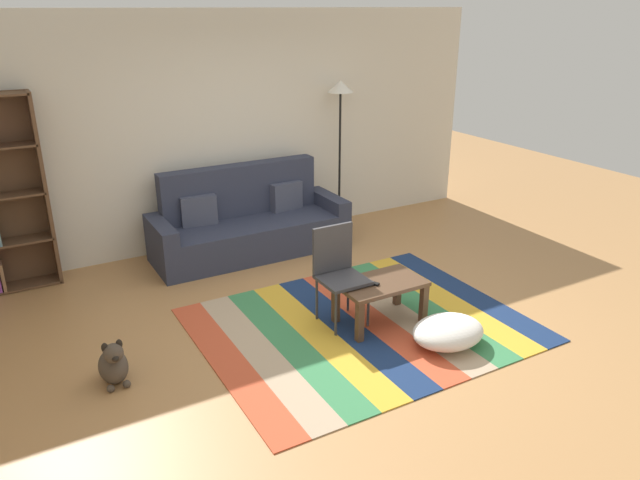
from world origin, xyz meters
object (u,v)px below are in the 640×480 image
couch (248,224)px  coffee_table (380,289)px  tv_remote (371,283)px  standing_lamp (340,106)px  dog (113,364)px  pouf (448,332)px  folding_chair (338,267)px

couch → coffee_table: bearing=-80.7°
couch → tv_remote: bearing=-83.3°
coffee_table → standing_lamp: standing_lamp is taller
coffee_table → standing_lamp: (1.02, 2.39, 1.23)m
standing_lamp → coffee_table: bearing=-113.1°
dog → standing_lamp: (3.34, 2.16, 1.41)m
couch → pouf: size_ratio=3.47×
dog → folding_chair: (2.01, 0.01, 0.37)m
tv_remote → folding_chair: bearing=106.1°
standing_lamp → tv_remote: 2.88m
coffee_table → dog: coffee_table is taller
coffee_table → tv_remote: (-0.10, 0.00, 0.09)m
pouf → coffee_table: bearing=114.9°
coffee_table → standing_lamp: 2.88m
couch → dog: 2.77m
pouf → tv_remote: size_ratio=4.34×
couch → tv_remote: size_ratio=15.07×
folding_chair → dog: bearing=-160.5°
coffee_table → tv_remote: bearing=177.8°
couch → dog: (-1.96, -1.95, -0.18)m
couch → pouf: 2.87m
standing_lamp → dog: bearing=-147.0°
pouf → dog: dog is taller
pouf → standing_lamp: size_ratio=0.35×
couch → folding_chair: 1.95m
couch → standing_lamp: standing_lamp is taller
couch → tv_remote: (0.26, -2.17, 0.09)m
pouf → dog: size_ratio=1.64×
tv_remote → couch: bearing=71.3°
couch → dog: size_ratio=5.69×
couch → pouf: (0.64, -2.79, -0.21)m
tv_remote → folding_chair: size_ratio=0.17×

